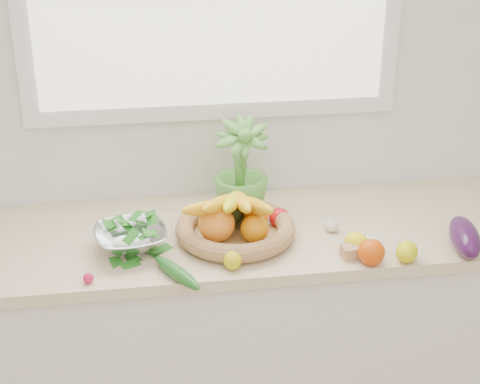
{
  "coord_description": "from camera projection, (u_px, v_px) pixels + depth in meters",
  "views": [
    {
      "loc": [
        -0.26,
        -0.21,
        2.07
      ],
      "look_at": [
        0.05,
        1.93,
        1.05
      ],
      "focal_mm": 55.0,
      "sensor_mm": 36.0,
      "label": 1
    }
  ],
  "objects": [
    {
      "name": "garlic_c",
      "position": [
        372.0,
        243.0,
        2.35
      ],
      "size": [
        0.07,
        0.07,
        0.04
      ],
      "primitive_type": "ellipsoid",
      "rotation": [
        0.0,
        0.0,
        -0.28
      ],
      "color": "white",
      "rests_on": "countertop"
    },
    {
      "name": "cucumber",
      "position": [
        177.0,
        273.0,
        2.18
      ],
      "size": [
        0.15,
        0.22,
        0.04
      ],
      "primitive_type": "ellipsoid",
      "rotation": [
        0.0,
        0.0,
        0.53
      ],
      "color": "#1C5719",
      "rests_on": "countertop"
    },
    {
      "name": "eggplant",
      "position": [
        465.0,
        237.0,
        2.33
      ],
      "size": [
        0.13,
        0.25,
        0.09
      ],
      "primitive_type": "ellipsoid",
      "rotation": [
        0.0,
        0.0,
        -0.19
      ],
      "color": "#320F38",
      "rests_on": "countertop"
    },
    {
      "name": "lemon_a",
      "position": [
        233.0,
        260.0,
        2.24
      ],
      "size": [
        0.06,
        0.08,
        0.06
      ],
      "primitive_type": "ellipsoid",
      "rotation": [
        0.0,
        0.0,
        -0.12
      ],
      "color": "#D1BA0B",
      "rests_on": "countertop"
    },
    {
      "name": "ginger",
      "position": [
        360.0,
        251.0,
        2.31
      ],
      "size": [
        0.13,
        0.06,
        0.04
      ],
      "primitive_type": "cube",
      "rotation": [
        0.0,
        0.0,
        0.11
      ],
      "color": "tan",
      "rests_on": "countertop"
    },
    {
      "name": "back_wall",
      "position": [
        212.0,
        76.0,
        2.54
      ],
      "size": [
        4.5,
        0.02,
        2.7
      ],
      "primitive_type": "cube",
      "color": "white",
      "rests_on": "ground"
    },
    {
      "name": "lemon_b",
      "position": [
        407.0,
        252.0,
        2.27
      ],
      "size": [
        0.1,
        0.11,
        0.07
      ],
      "primitive_type": "ellipsoid",
      "rotation": [
        0.0,
        0.0,
        -0.56
      ],
      "color": "#D2CB0B",
      "rests_on": "countertop"
    },
    {
      "name": "potted_herb",
      "position": [
        241.0,
        169.0,
        2.51
      ],
      "size": [
        0.22,
        0.22,
        0.34
      ],
      "primitive_type": "imported",
      "rotation": [
        0.0,
        0.0,
        -0.13
      ],
      "color": "#529837",
      "rests_on": "countertop"
    },
    {
      "name": "counter_cabinet",
      "position": [
        226.0,
        345.0,
        2.67
      ],
      "size": [
        2.2,
        0.58,
        0.86
      ],
      "primitive_type": "cube",
      "color": "silver",
      "rests_on": "ground"
    },
    {
      "name": "orange_loose",
      "position": [
        371.0,
        252.0,
        2.25
      ],
      "size": [
        0.1,
        0.1,
        0.08
      ],
      "primitive_type": "sphere",
      "rotation": [
        0.0,
        0.0,
        -0.25
      ],
      "color": "#D94706",
      "rests_on": "countertop"
    },
    {
      "name": "garlic_b",
      "position": [
        269.0,
        220.0,
        2.49
      ],
      "size": [
        0.06,
        0.06,
        0.04
      ],
      "primitive_type": "ellipsoid",
      "rotation": [
        0.0,
        0.0,
        0.3
      ],
      "color": "silver",
      "rests_on": "countertop"
    },
    {
      "name": "radish",
      "position": [
        88.0,
        278.0,
        2.17
      ],
      "size": [
        0.04,
        0.04,
        0.03
      ],
      "primitive_type": "sphere",
      "rotation": [
        0.0,
        0.0,
        0.1
      ],
      "color": "#DA1B48",
      "rests_on": "countertop"
    },
    {
      "name": "fruit_basket",
      "position": [
        234.0,
        223.0,
        2.4
      ],
      "size": [
        0.5,
        0.5,
        0.19
      ],
      "color": "tan",
      "rests_on": "countertop"
    },
    {
      "name": "countertop",
      "position": [
        224.0,
        236.0,
        2.48
      ],
      "size": [
        2.24,
        0.62,
        0.04
      ],
      "primitive_type": "cube",
      "color": "beige",
      "rests_on": "counter_cabinet"
    },
    {
      "name": "garlic_a",
      "position": [
        332.0,
        226.0,
        2.45
      ],
      "size": [
        0.05,
        0.05,
        0.04
      ],
      "primitive_type": "ellipsoid",
      "rotation": [
        0.0,
        0.0,
        0.12
      ],
      "color": "beige",
      "rests_on": "countertop"
    },
    {
      "name": "lemon_c",
      "position": [
        356.0,
        242.0,
        2.33
      ],
      "size": [
        0.1,
        0.1,
        0.06
      ],
      "primitive_type": "ellipsoid",
      "rotation": [
        0.0,
        0.0,
        0.73
      ],
      "color": "yellow",
      "rests_on": "countertop"
    },
    {
      "name": "colander_with_spinach",
      "position": [
        131.0,
        233.0,
        2.32
      ],
      "size": [
        0.26,
        0.26,
        0.12
      ],
      "color": "silver",
      "rests_on": "countertop"
    },
    {
      "name": "apple",
      "position": [
        279.0,
        218.0,
        2.48
      ],
      "size": [
        0.07,
        0.07,
        0.07
      ],
      "primitive_type": "sphere",
      "rotation": [
        0.0,
        0.0,
        -0.05
      ],
      "color": "red",
      "rests_on": "countertop"
    }
  ]
}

